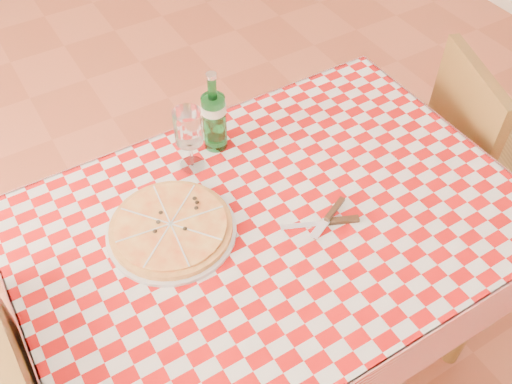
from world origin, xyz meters
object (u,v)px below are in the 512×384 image
pizza_plate (171,227)px  water_bottle (214,111)px  dining_table (274,242)px  wine_glass (190,140)px  chair_near (476,154)px

pizza_plate → water_bottle: water_bottle is taller
dining_table → wine_glass: (-0.09, 0.28, 0.20)m
dining_table → pizza_plate: pizza_plate is taller
dining_table → wine_glass: 0.36m
chair_near → water_bottle: size_ratio=3.46×
chair_near → pizza_plate: bearing=-162.1°
pizza_plate → chair_near: bearing=-2.1°
dining_table → chair_near: chair_near is taller
chair_near → pizza_plate: (-1.13, 0.04, 0.28)m
dining_table → water_bottle: water_bottle is taller
dining_table → wine_glass: size_ratio=6.19×
pizza_plate → water_bottle: bearing=42.0°
dining_table → chair_near: size_ratio=1.38×
chair_near → wine_glass: (-0.98, 0.23, 0.36)m
dining_table → pizza_plate: bearing=158.0°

